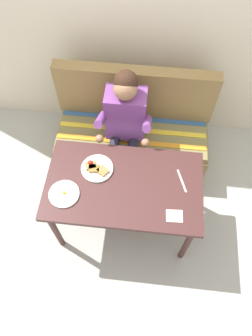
# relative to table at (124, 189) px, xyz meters

# --- Properties ---
(ground_plane) EXTENTS (8.00, 8.00, 0.00)m
(ground_plane) POSITION_rel_table_xyz_m (0.00, 0.00, -0.65)
(ground_plane) COLOR #AEAFA7
(back_wall) EXTENTS (4.40, 0.10, 2.60)m
(back_wall) POSITION_rel_table_xyz_m (0.00, 1.27, 0.65)
(back_wall) COLOR beige
(back_wall) RESTS_ON ground
(table) EXTENTS (1.20, 0.70, 0.73)m
(table) POSITION_rel_table_xyz_m (0.00, 0.00, 0.00)
(table) COLOR #422322
(table) RESTS_ON ground
(couch) EXTENTS (1.44, 0.56, 1.00)m
(couch) POSITION_rel_table_xyz_m (0.00, 0.76, -0.32)
(couch) COLOR olive
(couch) RESTS_ON ground
(person) EXTENTS (0.45, 0.61, 1.21)m
(person) POSITION_rel_table_xyz_m (-0.06, 0.59, 0.09)
(person) COLOR #773D86
(person) RESTS_ON ground
(plate_breakfast) EXTENTS (0.25, 0.25, 0.05)m
(plate_breakfast) POSITION_rel_table_xyz_m (-0.22, 0.11, 0.10)
(plate_breakfast) COLOR white
(plate_breakfast) RESTS_ON table
(plate_eggs) EXTENTS (0.23, 0.23, 0.04)m
(plate_eggs) POSITION_rel_table_xyz_m (-0.43, -0.13, 0.09)
(plate_eggs) COLOR white
(plate_eggs) RESTS_ON table
(napkin) EXTENTS (0.12, 0.10, 0.01)m
(napkin) POSITION_rel_table_xyz_m (0.39, -0.22, 0.09)
(napkin) COLOR silver
(napkin) RESTS_ON table
(knife) EXTENTS (0.08, 0.19, 0.00)m
(knife) POSITION_rel_table_xyz_m (0.44, 0.08, 0.08)
(knife) COLOR silver
(knife) RESTS_ON table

